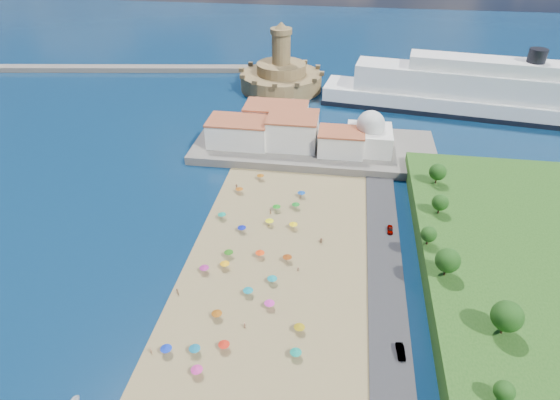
# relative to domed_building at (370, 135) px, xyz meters

# --- Properties ---
(ground) EXTENTS (700.00, 700.00, 0.00)m
(ground) POSITION_rel_domed_building_xyz_m (-30.00, -71.00, -8.97)
(ground) COLOR #071938
(ground) RESTS_ON ground
(terrace) EXTENTS (90.00, 36.00, 3.00)m
(terrace) POSITION_rel_domed_building_xyz_m (-20.00, 2.00, -7.47)
(terrace) COLOR #59544C
(terrace) RESTS_ON ground
(jetty) EXTENTS (18.00, 70.00, 2.40)m
(jetty) POSITION_rel_domed_building_xyz_m (-42.00, 37.00, -7.77)
(jetty) COLOR #59544C
(jetty) RESTS_ON ground
(breakwater) EXTENTS (199.03, 34.77, 2.60)m
(breakwater) POSITION_rel_domed_building_xyz_m (-140.00, 82.00, -7.67)
(breakwater) COLOR #59544C
(breakwater) RESTS_ON ground
(waterfront_buildings) EXTENTS (57.00, 29.00, 11.00)m
(waterfront_buildings) POSITION_rel_domed_building_xyz_m (-33.05, 2.64, -1.10)
(waterfront_buildings) COLOR silver
(waterfront_buildings) RESTS_ON terrace
(domed_building) EXTENTS (16.00, 16.00, 15.00)m
(domed_building) POSITION_rel_domed_building_xyz_m (0.00, 0.00, 0.00)
(domed_building) COLOR silver
(domed_building) RESTS_ON terrace
(fortress) EXTENTS (40.00, 40.00, 32.40)m
(fortress) POSITION_rel_domed_building_xyz_m (-42.00, 67.00, -2.29)
(fortress) COLOR olive
(fortress) RESTS_ON ground
(cruise_ship) EXTENTS (137.86, 39.22, 29.78)m
(cruise_ship) POSITION_rel_domed_building_xyz_m (48.26, 48.78, -0.16)
(cruise_ship) COLOR black
(cruise_ship) RESTS_ON ground
(beach_parasols) EXTENTS (31.64, 116.01, 2.20)m
(beach_parasols) POSITION_rel_domed_building_xyz_m (-30.42, -84.53, -6.83)
(beach_parasols) COLOR gray
(beach_parasols) RESTS_ON beach
(beachgoers) EXTENTS (34.37, 90.78, 1.86)m
(beachgoers) POSITION_rel_domed_building_xyz_m (-28.17, -68.45, -7.84)
(beachgoers) COLOR tan
(beachgoers) RESTS_ON beach
(parked_cars) EXTENTS (2.08, 62.55, 1.44)m
(parked_cars) POSITION_rel_domed_building_xyz_m (6.00, -79.97, -7.60)
(parked_cars) COLOR gray
(parked_cars) RESTS_ON promenade
(hillside_trees) EXTENTS (16.99, 110.16, 8.16)m
(hillside_trees) POSITION_rel_domed_building_xyz_m (19.69, -77.02, 1.17)
(hillside_trees) COLOR #382314
(hillside_trees) RESTS_ON hillside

